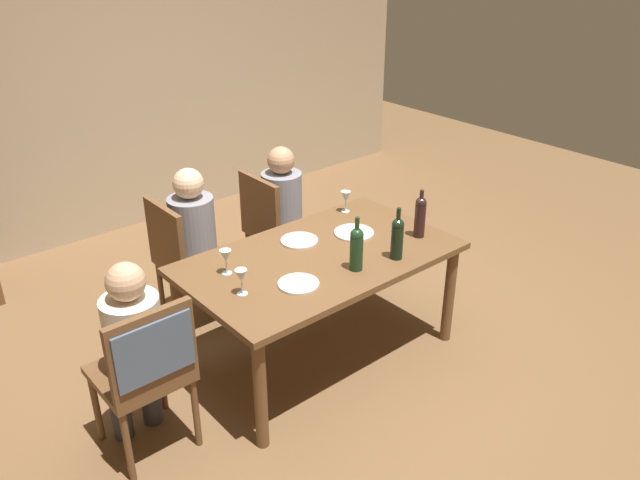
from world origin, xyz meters
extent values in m
plane|color=brown|center=(0.00, 0.00, 0.00)|extent=(10.00, 10.00, 0.00)
cube|color=tan|center=(0.00, 2.68, 1.35)|extent=(6.40, 0.12, 2.70)
cube|color=brown|center=(0.00, 0.00, 0.71)|extent=(1.65, 0.97, 0.04)
cylinder|color=brown|center=(-0.75, -0.41, 0.34)|extent=(0.07, 0.07, 0.69)
cylinder|color=brown|center=(0.75, -0.41, 0.34)|extent=(0.07, 0.07, 0.69)
cylinder|color=brown|center=(-0.75, 0.41, 0.34)|extent=(0.07, 0.07, 0.69)
cylinder|color=brown|center=(0.75, 0.41, 0.34)|extent=(0.07, 0.07, 0.69)
cylinder|color=brown|center=(-1.39, 0.19, 0.22)|extent=(0.04, 0.04, 0.44)
cylinder|color=brown|center=(-1.01, 0.19, 0.22)|extent=(0.04, 0.04, 0.44)
cylinder|color=brown|center=(-1.39, -0.19, 0.22)|extent=(0.04, 0.04, 0.44)
cylinder|color=brown|center=(-1.01, -0.19, 0.22)|extent=(0.04, 0.04, 0.44)
cube|color=brown|center=(-1.20, 0.00, 0.46)|extent=(0.44, 0.44, 0.04)
cube|color=brown|center=(-1.20, -0.20, 0.70)|extent=(0.44, 0.04, 0.44)
cube|color=#4C5B75|center=(-1.20, -0.20, 0.72)|extent=(0.40, 0.07, 0.31)
cylinder|color=brown|center=(-0.18, 1.05, 0.22)|extent=(0.04, 0.04, 0.44)
cylinder|color=brown|center=(-0.18, 0.67, 0.22)|extent=(0.04, 0.04, 0.44)
cylinder|color=brown|center=(-0.56, 1.05, 0.22)|extent=(0.04, 0.04, 0.44)
cylinder|color=brown|center=(-0.56, 0.67, 0.22)|extent=(0.04, 0.04, 0.44)
cube|color=brown|center=(-0.37, 0.86, 0.46)|extent=(0.44, 0.44, 0.04)
cube|color=brown|center=(-0.57, 0.86, 0.70)|extent=(0.04, 0.44, 0.44)
cylinder|color=brown|center=(0.56, 1.05, 0.22)|extent=(0.04, 0.04, 0.44)
cylinder|color=brown|center=(0.56, 0.67, 0.22)|extent=(0.04, 0.04, 0.44)
cylinder|color=brown|center=(0.18, 1.05, 0.22)|extent=(0.04, 0.04, 0.44)
cylinder|color=brown|center=(0.18, 0.67, 0.22)|extent=(0.04, 0.04, 0.44)
cube|color=brown|center=(0.37, 0.86, 0.46)|extent=(0.44, 0.44, 0.04)
cube|color=brown|center=(0.17, 0.86, 0.70)|extent=(0.04, 0.44, 0.44)
cylinder|color=#33333D|center=(-1.29, 0.13, 0.23)|extent=(0.11, 0.11, 0.46)
cylinder|color=#33333D|center=(-1.12, 0.13, 0.23)|extent=(0.11, 0.11, 0.46)
cylinder|color=beige|center=(-1.20, 0.00, 0.68)|extent=(0.29, 0.29, 0.44)
sphere|color=tan|center=(-1.20, 0.00, 1.00)|extent=(0.19, 0.19, 0.19)
cylinder|color=#33333D|center=(-0.23, 0.95, 0.23)|extent=(0.11, 0.11, 0.46)
cylinder|color=#33333D|center=(-0.23, 0.77, 0.23)|extent=(0.11, 0.11, 0.46)
cylinder|color=gray|center=(-0.37, 0.86, 0.69)|extent=(0.30, 0.30, 0.46)
sphere|color=beige|center=(-0.37, 0.86, 1.02)|extent=(0.20, 0.20, 0.20)
cylinder|color=#33333D|center=(0.51, 0.95, 0.23)|extent=(0.11, 0.11, 0.46)
cylinder|color=#33333D|center=(0.51, 0.78, 0.23)|extent=(0.11, 0.11, 0.46)
cylinder|color=gray|center=(0.37, 0.86, 0.68)|extent=(0.29, 0.29, 0.45)
sphere|color=tan|center=(0.37, 0.86, 1.01)|extent=(0.20, 0.20, 0.20)
cylinder|color=#19381E|center=(0.04, -0.27, 0.83)|extent=(0.08, 0.08, 0.21)
sphere|color=#19381E|center=(0.04, -0.27, 0.95)|extent=(0.08, 0.08, 0.08)
cylinder|color=#19381E|center=(0.04, -0.27, 1.01)|extent=(0.03, 0.03, 0.10)
cylinder|color=black|center=(0.32, -0.32, 0.83)|extent=(0.07, 0.07, 0.21)
sphere|color=black|center=(0.32, -0.32, 0.95)|extent=(0.07, 0.07, 0.07)
cylinder|color=black|center=(0.32, -0.32, 1.00)|extent=(0.03, 0.03, 0.10)
cylinder|color=black|center=(0.64, -0.21, 0.84)|extent=(0.07, 0.07, 0.22)
sphere|color=black|center=(0.64, -0.21, 0.96)|extent=(0.07, 0.07, 0.07)
cylinder|color=black|center=(0.64, -0.21, 1.00)|extent=(0.03, 0.03, 0.07)
cylinder|color=silver|center=(0.55, 0.37, 0.73)|extent=(0.06, 0.06, 0.00)
cylinder|color=silver|center=(0.55, 0.37, 0.77)|extent=(0.01, 0.01, 0.07)
cone|color=silver|center=(0.55, 0.37, 0.84)|extent=(0.07, 0.07, 0.07)
cylinder|color=silver|center=(-0.55, 0.17, 0.73)|extent=(0.06, 0.06, 0.00)
cylinder|color=silver|center=(-0.55, 0.17, 0.77)|extent=(0.01, 0.01, 0.07)
cone|color=silver|center=(-0.55, 0.17, 0.84)|extent=(0.07, 0.07, 0.07)
cylinder|color=silver|center=(-0.61, -0.07, 0.73)|extent=(0.06, 0.06, 0.00)
cylinder|color=silver|center=(-0.61, -0.07, 0.77)|extent=(0.01, 0.01, 0.07)
cone|color=silver|center=(-0.61, -0.07, 0.84)|extent=(0.07, 0.07, 0.07)
cylinder|color=silver|center=(-0.32, -0.19, 0.73)|extent=(0.23, 0.23, 0.01)
cylinder|color=silver|center=(0.02, 0.22, 0.73)|extent=(0.23, 0.23, 0.01)
cylinder|color=silver|center=(0.35, 0.08, 0.73)|extent=(0.26, 0.26, 0.01)
camera|label=1|loc=(-2.18, -2.57, 2.51)|focal=35.73mm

